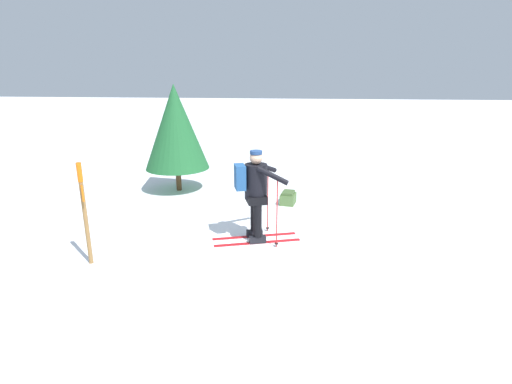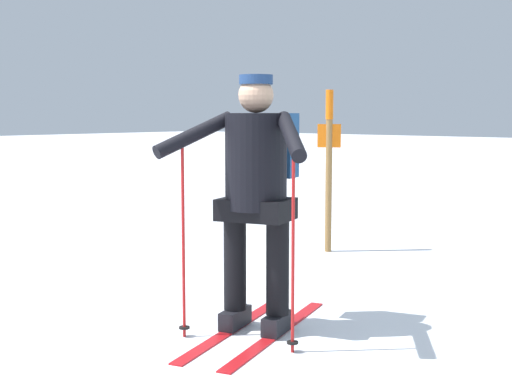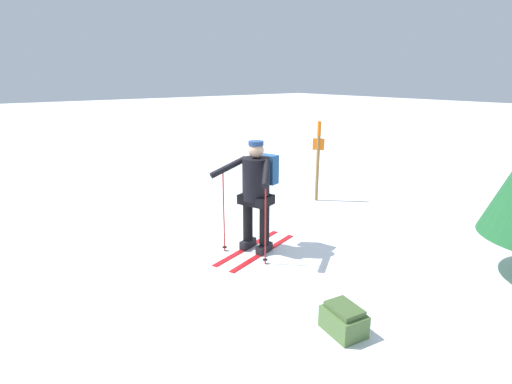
{
  "view_description": "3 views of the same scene",
  "coord_description": "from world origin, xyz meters",
  "views": [
    {
      "loc": [
        -0.26,
        6.34,
        3.0
      ],
      "look_at": [
        0.46,
        -0.45,
        0.93
      ],
      "focal_mm": 28.0,
      "sensor_mm": 36.0,
      "label": 1
    },
    {
      "loc": [
        -3.03,
        -3.43,
        1.43
      ],
      "look_at": [
        0.46,
        -0.45,
        0.93
      ],
      "focal_mm": 50.0,
      "sensor_mm": 36.0,
      "label": 2
    },
    {
      "loc": [
        -2.99,
        -4.88,
        2.57
      ],
      "look_at": [
        0.46,
        -0.45,
        0.93
      ],
      "focal_mm": 28.0,
      "sensor_mm": 36.0,
      "label": 3
    }
  ],
  "objects": [
    {
      "name": "ground_plane",
      "position": [
        0.0,
        0.0,
        0.0
      ],
      "size": [
        80.0,
        80.0,
        0.0
      ],
      "primitive_type": "plane",
      "color": "white"
    },
    {
      "name": "skier",
      "position": [
        0.47,
        -0.44,
        0.99
      ],
      "size": [
        1.64,
        1.04,
        1.68
      ],
      "color": "red",
      "rests_on": "ground_plane"
    },
    {
      "name": "dropped_backpack",
      "position": [
        -0.08,
        -2.61,
        0.14
      ],
      "size": [
        0.39,
        0.48,
        0.3
      ],
      "color": "#4C6B38",
      "rests_on": "ground_plane"
    },
    {
      "name": "trail_marker",
      "position": [
        3.03,
        0.76,
        1.0
      ],
      "size": [
        0.15,
        0.21,
        1.68
      ],
      "color": "olive",
      "rests_on": "ground_plane"
    },
    {
      "name": "pine_tree",
      "position": [
        2.8,
        -3.45,
        1.65
      ],
      "size": [
        1.63,
        1.63,
        2.71
      ],
      "color": "#4C331E",
      "rests_on": "ground_plane"
    }
  ]
}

